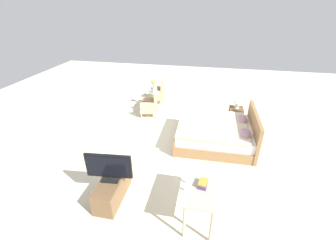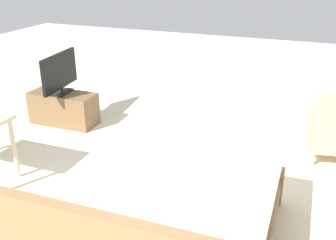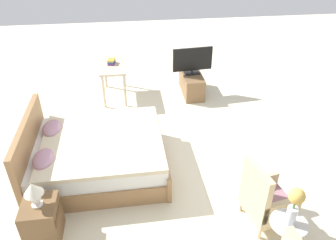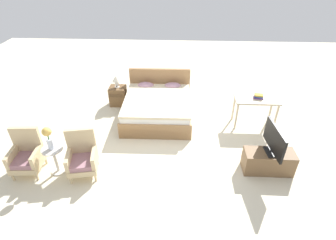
# 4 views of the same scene
# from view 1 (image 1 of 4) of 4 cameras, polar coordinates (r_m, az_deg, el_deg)

# --- Properties ---
(ground_plane) EXTENTS (16.00, 16.00, 0.00)m
(ground_plane) POSITION_cam_1_polar(r_m,az_deg,el_deg) (6.15, 0.73, -5.51)
(ground_plane) COLOR beige
(bed) EXTENTS (1.72, 1.99, 0.96)m
(bed) POSITION_cam_1_polar(r_m,az_deg,el_deg) (6.09, 12.17, -3.27)
(bed) COLOR #997047
(bed) RESTS_ON ground_plane
(armchair_by_window_left) EXTENTS (0.58, 0.58, 0.92)m
(armchair_by_window_left) POSITION_cam_1_polar(r_m,az_deg,el_deg) (8.40, -2.50, 6.93)
(armchair_by_window_left) COLOR #CCB284
(armchair_by_window_left) RESTS_ON ground_plane
(armchair_by_window_right) EXTENTS (0.63, 0.63, 0.92)m
(armchair_by_window_right) POSITION_cam_1_polar(r_m,az_deg,el_deg) (7.42, -4.46, 3.92)
(armchair_by_window_right) COLOR #CCB284
(armchair_by_window_right) RESTS_ON ground_plane
(side_table) EXTENTS (0.40, 0.40, 0.59)m
(side_table) POSITION_cam_1_polar(r_m,az_deg,el_deg) (7.91, -3.56, 5.46)
(side_table) COLOR beige
(side_table) RESTS_ON ground_plane
(flower_vase) EXTENTS (0.17, 0.17, 0.48)m
(flower_vase) POSITION_cam_1_polar(r_m,az_deg,el_deg) (7.73, -3.67, 8.96)
(flower_vase) COLOR silver
(flower_vase) RESTS_ON side_table
(nightstand) EXTENTS (0.44, 0.41, 0.54)m
(nightstand) POSITION_cam_1_polar(r_m,az_deg,el_deg) (7.17, 16.74, 0.91)
(nightstand) COLOR brown
(nightstand) RESTS_ON ground_plane
(table_lamp) EXTENTS (0.22, 0.22, 0.33)m
(table_lamp) POSITION_cam_1_polar(r_m,az_deg,el_deg) (6.98, 17.28, 4.45)
(table_lamp) COLOR silver
(table_lamp) RESTS_ON nightstand
(tv_stand) EXTENTS (0.96, 0.40, 0.46)m
(tv_stand) POSITION_cam_1_polar(r_m,az_deg,el_deg) (4.60, -13.96, -16.59)
(tv_stand) COLOR brown
(tv_stand) RESTS_ON ground_plane
(tv_flatscreen) EXTENTS (0.23, 0.85, 0.57)m
(tv_flatscreen) POSITION_cam_1_polar(r_m,az_deg,el_deg) (4.25, -14.80, -11.50)
(tv_flatscreen) COLOR black
(tv_flatscreen) RESTS_ON tv_stand
(vanity_desk) EXTENTS (1.04, 0.52, 0.73)m
(vanity_desk) POSITION_cam_1_polar(r_m,az_deg,el_deg) (3.95, 8.34, -16.92)
(vanity_desk) COLOR beige
(vanity_desk) RESTS_ON ground_plane
(book_stack) EXTENTS (0.23, 0.17, 0.10)m
(book_stack) POSITION_cam_1_polar(r_m,az_deg,el_deg) (3.82, 8.89, -15.65)
(book_stack) COLOR #66387A
(book_stack) RESTS_ON vanity_desk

